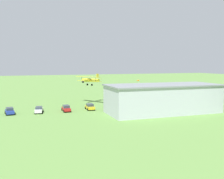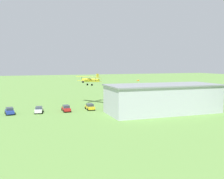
{
  "view_description": "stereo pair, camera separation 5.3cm",
  "coord_description": "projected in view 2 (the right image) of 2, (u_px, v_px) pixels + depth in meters",
  "views": [
    {
      "loc": [
        30.8,
        84.78,
        12.37
      ],
      "look_at": [
        3.35,
        11.61,
        4.59
      ],
      "focal_mm": 41.99,
      "sensor_mm": 36.0,
      "label": 1
    },
    {
      "loc": [
        30.75,
        84.8,
        12.37
      ],
      "look_at": [
        3.35,
        11.61,
        4.59
      ],
      "focal_mm": 41.99,
      "sensor_mm": 36.0,
      "label": 2
    }
  ],
  "objects": [
    {
      "name": "person_walking_on_apron",
      "position": [
        118.0,
        102.0,
        78.37
      ],
      "size": [
        0.52,
        0.52,
        1.76
      ],
      "color": "navy",
      "rests_on": "ground_plane"
    },
    {
      "name": "ground_plane",
      "position": [
        109.0,
        99.0,
        90.98
      ],
      "size": [
        400.0,
        400.0,
        0.0
      ],
      "primitive_type": "plane",
      "color": "#608C42"
    },
    {
      "name": "car_red",
      "position": [
        66.0,
        108.0,
        67.79
      ],
      "size": [
        1.96,
        4.26,
        1.61
      ],
      "color": "red",
      "rests_on": "ground_plane"
    },
    {
      "name": "biplane",
      "position": [
        90.0,
        80.0,
        81.26
      ],
      "size": [
        7.92,
        8.72,
        3.65
      ],
      "color": "yellow"
    },
    {
      "name": "person_watching_takeoff",
      "position": [
        132.0,
        101.0,
        80.63
      ],
      "size": [
        0.49,
        0.49,
        1.59
      ],
      "color": "#72338C",
      "rests_on": "ground_plane"
    },
    {
      "name": "hangar",
      "position": [
        163.0,
        98.0,
        65.91
      ],
      "size": [
        28.87,
        12.6,
        7.18
      ],
      "color": "#B7BCC6",
      "rests_on": "ground_plane"
    },
    {
      "name": "car_white",
      "position": [
        39.0,
        110.0,
        65.79
      ],
      "size": [
        2.55,
        4.75,
        1.56
      ],
      "color": "white",
      "rests_on": "ground_plane"
    },
    {
      "name": "car_blue",
      "position": [
        10.0,
        111.0,
        63.93
      ],
      "size": [
        2.41,
        4.41,
        1.66
      ],
      "color": "#23389E",
      "rests_on": "ground_plane"
    },
    {
      "name": "car_yellow",
      "position": [
        90.0,
        107.0,
        70.16
      ],
      "size": [
        2.09,
        4.03,
        1.61
      ],
      "color": "gold",
      "rests_on": "ground_plane"
    },
    {
      "name": "person_at_fence_line",
      "position": [
        181.0,
        101.0,
        79.95
      ],
      "size": [
        0.5,
        0.5,
        1.64
      ],
      "color": "#3F3F47",
      "rests_on": "ground_plane"
    },
    {
      "name": "windsock",
      "position": [
        138.0,
        81.0,
        108.06
      ],
      "size": [
        1.42,
        0.66,
        5.7
      ],
      "color": "silver",
      "rests_on": "ground_plane"
    }
  ]
}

